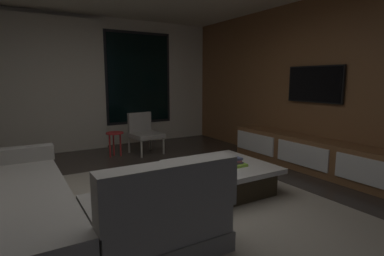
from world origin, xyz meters
name	(u,v)px	position (x,y,z in m)	size (l,w,h in m)	color
floor	(150,211)	(0.00, 0.00, 0.00)	(9.20, 9.20, 0.00)	#332B26
back_wall_with_window	(75,84)	(-0.06, 3.62, 1.34)	(6.60, 0.30, 2.70)	beige
media_wall	(333,84)	(3.06, 0.00, 1.35)	(0.12, 7.80, 2.70)	brown
area_rug	(183,207)	(0.35, -0.10, 0.01)	(3.20, 3.80, 0.01)	#ADA391
sectional_couch	(50,209)	(-0.99, -0.08, 0.29)	(1.98, 2.50, 0.82)	gray
coffee_table	(220,177)	(1.02, 0.10, 0.19)	(1.16, 1.16, 0.36)	#332918
book_stack_on_coffee_table	(232,163)	(1.09, -0.05, 0.41)	(0.30, 0.22, 0.11)	#9CD43F
accent_chair_near_window	(144,131)	(0.98, 2.58, 0.43)	(0.61, 0.62, 0.78)	#B2ADA0
side_stool	(115,137)	(0.40, 2.56, 0.37)	(0.32, 0.32, 0.46)	red
media_console	(313,156)	(2.77, 0.05, 0.25)	(0.46, 3.10, 0.52)	brown
mounted_tv	(315,84)	(2.95, 0.25, 1.35)	(0.05, 1.00, 0.58)	black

